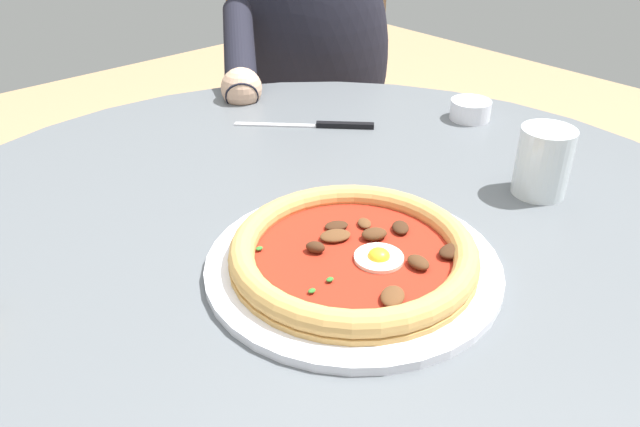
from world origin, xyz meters
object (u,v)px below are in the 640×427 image
Objects in this scene: dining_table at (322,334)px; water_glass at (542,166)px; diner_person at (309,145)px; cafe_chair_diner at (308,126)px; steak_knife at (325,125)px; ramekin_capers at (470,109)px; pizza_on_plate at (354,256)px.

dining_table is 12.42× the size of water_glass.
water_glass is 0.07× the size of diner_person.
dining_table is 1.28× the size of cafe_chair_diner.
steak_knife is 0.23m from ramekin_capers.
water_glass reaches higher than dining_table.
diner_person is 0.15m from cafe_chair_diner.
ramekin_capers is at bearing 81.78° from diner_person.
diner_person reaches higher than pizza_on_plate.
steak_knife is 0.63m from cafe_chair_diner.
steak_knife is at bearing -80.05° from water_glass.
pizza_on_plate is 4.78× the size of ramekin_capers.
water_glass is 0.89m from cafe_chair_diner.
diner_person is at bearing -127.50° from pizza_on_plate.
pizza_on_plate is 0.99m from cafe_chair_diner.
water_glass is at bearing 56.55° from ramekin_capers.
dining_table is 0.35m from steak_knife.
dining_table is at bearing 50.41° from diner_person.
ramekin_capers is 0.66m from cafe_chair_diner.
pizza_on_plate is at bearing 52.35° from steak_knife.
diner_person is at bearing 49.67° from cafe_chair_diner.
cafe_chair_diner is (-0.09, -0.11, -0.01)m from diner_person.
steak_knife is at bearing -132.58° from dining_table.
steak_knife is (-0.23, -0.30, -0.01)m from pizza_on_plate.
ramekin_capers is at bearing -165.25° from dining_table.
water_glass is at bearing 172.64° from pizza_on_plate.
steak_knife is 0.14× the size of diner_person.
dining_table is 0.45m from ramekin_capers.
dining_table is 6.58× the size of steak_knife.
diner_person is at bearing -129.59° from dining_table.
pizza_on_plate is at bearing -7.36° from water_glass.
cafe_chair_diner is at bearing -110.69° from water_glass.
pizza_on_plate is 0.26× the size of diner_person.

